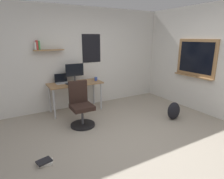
# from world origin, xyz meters

# --- Properties ---
(ground_plane) EXTENTS (5.20, 5.20, 0.00)m
(ground_plane) POSITION_xyz_m (0.00, 0.00, 0.00)
(ground_plane) COLOR #9E9384
(ground_plane) RESTS_ON ground
(wall_back) EXTENTS (5.00, 0.30, 2.60)m
(wall_back) POSITION_xyz_m (-0.00, 2.45, 1.30)
(wall_back) COLOR silver
(wall_back) RESTS_ON ground
(desk) EXTENTS (1.32, 0.58, 0.74)m
(desk) POSITION_xyz_m (-0.32, 2.08, 0.66)
(desk) COLOR #997047
(desk) RESTS_ON ground
(office_chair) EXTENTS (0.52, 0.52, 0.95)m
(office_chair) POSITION_xyz_m (-0.50, 1.23, 0.41)
(office_chair) COLOR black
(office_chair) RESTS_ON ground
(laptop) EXTENTS (0.31, 0.21, 0.23)m
(laptop) POSITION_xyz_m (-0.61, 2.22, 0.79)
(laptop) COLOR #ADAFB5
(laptop) RESTS_ON desk
(monitor_primary) EXTENTS (0.46, 0.17, 0.46)m
(monitor_primary) POSITION_xyz_m (-0.28, 2.17, 1.01)
(monitor_primary) COLOR #38383D
(monitor_primary) RESTS_ON desk
(keyboard) EXTENTS (0.37, 0.13, 0.02)m
(keyboard) POSITION_xyz_m (-0.38, 2.01, 0.75)
(keyboard) COLOR black
(keyboard) RESTS_ON desk
(computer_mouse) EXTENTS (0.10, 0.06, 0.03)m
(computer_mouse) POSITION_xyz_m (-0.10, 2.01, 0.76)
(computer_mouse) COLOR #262628
(computer_mouse) RESTS_ON desk
(coffee_mug) EXTENTS (0.08, 0.08, 0.09)m
(coffee_mug) POSITION_xyz_m (0.24, 2.06, 0.79)
(coffee_mug) COLOR #334CA5
(coffee_mug) RESTS_ON desk
(backpack) EXTENTS (0.32, 0.22, 0.41)m
(backpack) POSITION_xyz_m (1.46, 0.46, 0.20)
(backpack) COLOR black
(backpack) RESTS_ON ground
(book_stack_on_floor) EXTENTS (0.26, 0.20, 0.06)m
(book_stack_on_floor) POSITION_xyz_m (-1.47, 0.24, 0.03)
(book_stack_on_floor) COLOR silver
(book_stack_on_floor) RESTS_ON ground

